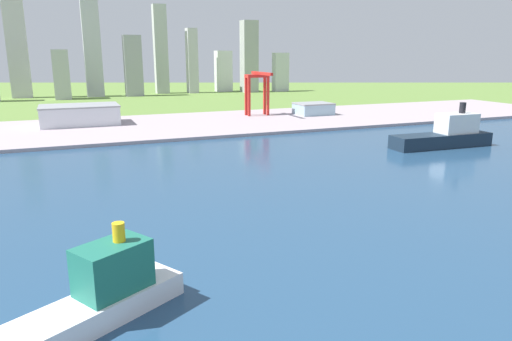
{
  "coord_description": "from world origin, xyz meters",
  "views": [
    {
      "loc": [
        -69.77,
        95.77,
        60.68
      ],
      "look_at": [
        -16.77,
        226.29,
        25.58
      ],
      "focal_mm": 33.13,
      "sensor_mm": 36.0,
      "label": 1
    }
  ],
  "objects_px": {
    "cargo_ship": "(446,135)",
    "warehouse_main": "(80,115)",
    "ferry_boat": "(100,295)",
    "warehouse_annex": "(313,109)",
    "port_crane_red": "(258,84)"
  },
  "relations": [
    {
      "from": "cargo_ship",
      "to": "ferry_boat",
      "type": "xyz_separation_m",
      "value": [
        -228.9,
        -133.36,
        -1.62
      ]
    },
    {
      "from": "ferry_boat",
      "to": "port_crane_red",
      "type": "bearing_deg",
      "value": 61.78
    },
    {
      "from": "cargo_ship",
      "to": "warehouse_annex",
      "type": "distance_m",
      "value": 166.78
    },
    {
      "from": "warehouse_main",
      "to": "warehouse_annex",
      "type": "relative_size",
      "value": 1.85
    },
    {
      "from": "warehouse_main",
      "to": "warehouse_annex",
      "type": "bearing_deg",
      "value": -4.05
    },
    {
      "from": "port_crane_red",
      "to": "warehouse_main",
      "type": "relative_size",
      "value": 0.73
    },
    {
      "from": "ferry_boat",
      "to": "warehouse_annex",
      "type": "bearing_deg",
      "value": 53.6
    },
    {
      "from": "cargo_ship",
      "to": "warehouse_main",
      "type": "height_order",
      "value": "cargo_ship"
    },
    {
      "from": "cargo_ship",
      "to": "warehouse_annex",
      "type": "xyz_separation_m",
      "value": [
        -7.71,
        166.6,
        0.08
      ]
    },
    {
      "from": "ferry_boat",
      "to": "port_crane_red",
      "type": "relative_size",
      "value": 1.0
    },
    {
      "from": "ferry_boat",
      "to": "warehouse_annex",
      "type": "xyz_separation_m",
      "value": [
        221.19,
        299.96,
        1.71
      ]
    },
    {
      "from": "warehouse_main",
      "to": "warehouse_annex",
      "type": "xyz_separation_m",
      "value": [
        213.17,
        -15.11,
        -2.49
      ]
    },
    {
      "from": "port_crane_red",
      "to": "warehouse_annex",
      "type": "height_order",
      "value": "port_crane_red"
    },
    {
      "from": "port_crane_red",
      "to": "warehouse_annex",
      "type": "relative_size",
      "value": 1.35
    },
    {
      "from": "ferry_boat",
      "to": "port_crane_red",
      "type": "xyz_separation_m",
      "value": [
        168.38,
        313.74,
        25.47
      ]
    }
  ]
}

